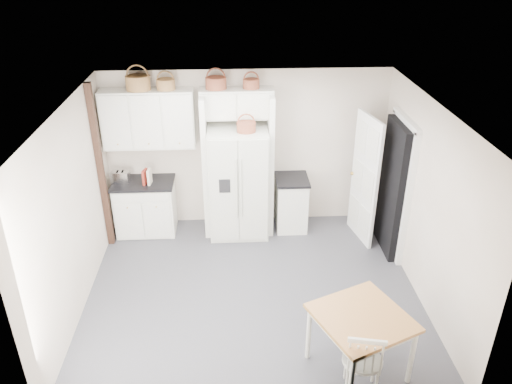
{
  "coord_description": "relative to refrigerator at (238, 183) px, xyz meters",
  "views": [
    {
      "loc": [
        -0.25,
        -5.51,
        4.38
      ],
      "look_at": [
        0.07,
        0.4,
        1.34
      ],
      "focal_mm": 35.0,
      "sensor_mm": 36.0,
      "label": 1
    }
  ],
  "objects": [
    {
      "name": "doorway_void",
      "position": [
        2.31,
        -0.61,
        0.13
      ],
      "size": [
        0.18,
        0.85,
        2.05
      ],
      "primitive_type": "cube",
      "color": "black",
      "rests_on": "floor"
    },
    {
      "name": "basket_bridge_a",
      "position": [
        -0.3,
        0.22,
        1.55
      ],
      "size": [
        0.31,
        0.31,
        0.17
      ],
      "primitive_type": "cylinder",
      "color": "brown",
      "rests_on": "bridge_cabinet"
    },
    {
      "name": "base_cab_right",
      "position": [
        0.87,
        0.09,
        -0.46
      ],
      "size": [
        0.49,
        0.59,
        0.86
      ],
      "primitive_type": "cube",
      "color": "silver",
      "rests_on": "floor"
    },
    {
      "name": "ceiling",
      "position": [
        0.15,
        -1.61,
        1.71
      ],
      "size": [
        4.5,
        4.5,
        0.0
      ],
      "primitive_type": "plane",
      "color": "white",
      "rests_on": "wall_back"
    },
    {
      "name": "basket_fridge_b",
      "position": [
        0.13,
        -0.1,
        0.97
      ],
      "size": [
        0.28,
        0.28,
        0.15
      ],
      "primitive_type": "cylinder",
      "color": "brown",
      "rests_on": "refrigerator"
    },
    {
      "name": "counter_right",
      "position": [
        0.87,
        0.09,
        -0.01
      ],
      "size": [
        0.53,
        0.63,
        0.04
      ],
      "primitive_type": "cube",
      "color": "black",
      "rests_on": "base_cab_right"
    },
    {
      "name": "fridge_panel_left",
      "position": [
        -0.51,
        0.09,
        0.26
      ],
      "size": [
        0.08,
        0.6,
        2.3
      ],
      "primitive_type": "cube",
      "color": "silver",
      "rests_on": "floor"
    },
    {
      "name": "floor",
      "position": [
        0.15,
        -1.61,
        -0.89
      ],
      "size": [
        4.5,
        4.5,
        0.0
      ],
      "primitive_type": "plane",
      "color": "#42424F",
      "rests_on": "ground"
    },
    {
      "name": "wall_right",
      "position": [
        2.4,
        -1.61,
        0.41
      ],
      "size": [
        0.0,
        4.0,
        4.0
      ],
      "primitive_type": "plane",
      "rotation": [
        1.57,
        0.0,
        -1.57
      ],
      "color": "#BEAB97",
      "rests_on": "floor"
    },
    {
      "name": "dining_table",
      "position": [
        1.26,
        -3.06,
        -0.51
      ],
      "size": [
        1.21,
        1.21,
        0.77
      ],
      "primitive_type": "cube",
      "rotation": [
        0.0,
        0.0,
        0.41
      ],
      "color": "#A8742C",
      "rests_on": "floor"
    },
    {
      "name": "upper_cabinet",
      "position": [
        -1.35,
        0.22,
        1.01
      ],
      "size": [
        1.4,
        0.34,
        0.9
      ],
      "primitive_type": "cube",
      "color": "silver",
      "rests_on": "wall_back"
    },
    {
      "name": "door_slab",
      "position": [
        1.95,
        -0.27,
        0.13
      ],
      "size": [
        0.21,
        0.79,
        2.05
      ],
      "primitive_type": "cube",
      "rotation": [
        0.0,
        0.0,
        -1.36
      ],
      "color": "white",
      "rests_on": "floor"
    },
    {
      "name": "fridge_panel_right",
      "position": [
        0.51,
        0.09,
        0.26
      ],
      "size": [
        0.08,
        0.6,
        2.3
      ],
      "primitive_type": "cube",
      "color": "silver",
      "rests_on": "floor"
    },
    {
      "name": "wall_back",
      "position": [
        0.15,
        0.39,
        0.41
      ],
      "size": [
        4.5,
        0.0,
        4.5
      ],
      "primitive_type": "plane",
      "rotation": [
        1.57,
        0.0,
        0.0
      ],
      "color": "#BEAB97",
      "rests_on": "floor"
    },
    {
      "name": "basket_bridge_b",
      "position": [
        0.22,
        0.22,
        1.53
      ],
      "size": [
        0.25,
        0.25,
        0.14
      ],
      "primitive_type": "cylinder",
      "color": "brown",
      "rests_on": "bridge_cabinet"
    },
    {
      "name": "counter_left",
      "position": [
        -1.52,
        0.09,
        -0.01
      ],
      "size": [
        0.97,
        0.63,
        0.04
      ],
      "primitive_type": "cube",
      "color": "black",
      "rests_on": "base_cab_left"
    },
    {
      "name": "toaster",
      "position": [
        -1.85,
        0.08,
        0.11
      ],
      "size": [
        0.3,
        0.2,
        0.19
      ],
      "primitive_type": "cube",
      "rotation": [
        0.0,
        0.0,
        -0.15
      ],
      "color": "silver",
      "rests_on": "counter_left"
    },
    {
      "name": "cookbook_red",
      "position": [
        -1.46,
        0.01,
        0.13
      ],
      "size": [
        0.07,
        0.17,
        0.24
      ],
      "primitive_type": "cube",
      "rotation": [
        0.0,
        0.0,
        -0.24
      ],
      "color": "maroon",
      "rests_on": "counter_left"
    },
    {
      "name": "basket_upper_c",
      "position": [
        -1.04,
        0.22,
        1.54
      ],
      "size": [
        0.27,
        0.27,
        0.16
      ],
      "primitive_type": "cylinder",
      "color": "brown",
      "rests_on": "upper_cabinet"
    },
    {
      "name": "wall_left",
      "position": [
        -2.1,
        -1.61,
        0.41
      ],
      "size": [
        0.0,
        4.0,
        4.0
      ],
      "primitive_type": "plane",
      "rotation": [
        1.57,
        0.0,
        1.57
      ],
      "color": "#BEAB97",
      "rests_on": "floor"
    },
    {
      "name": "windsor_chair",
      "position": [
        1.22,
        -3.36,
        -0.46
      ],
      "size": [
        0.49,
        0.46,
        0.87
      ],
      "primitive_type": "cube",
      "rotation": [
        0.0,
        0.0,
        -0.2
      ],
      "color": "silver",
      "rests_on": "floor"
    },
    {
      "name": "refrigerator",
      "position": [
        0.0,
        0.0,
        0.0
      ],
      "size": [
        0.92,
        0.74,
        1.78
      ],
      "primitive_type": "cube",
      "color": "silver",
      "rests_on": "floor"
    },
    {
      "name": "basket_upper_b",
      "position": [
        -1.45,
        0.22,
        1.57
      ],
      "size": [
        0.36,
        0.36,
        0.21
      ],
      "primitive_type": "cylinder",
      "color": "brown",
      "rests_on": "upper_cabinet"
    },
    {
      "name": "trim_post",
      "position": [
        -2.05,
        -0.26,
        0.41
      ],
      "size": [
        0.09,
        0.09,
        2.6
      ],
      "primitive_type": "cube",
      "color": "black",
      "rests_on": "floor"
    },
    {
      "name": "bridge_cabinet",
      "position": [
        -0.0,
        0.22,
        1.23
      ],
      "size": [
        1.12,
        0.34,
        0.45
      ],
      "primitive_type": "cube",
      "color": "silver",
      "rests_on": "wall_back"
    },
    {
      "name": "cookbook_cream",
      "position": [
        -1.39,
        0.01,
        0.14
      ],
      "size": [
        0.05,
        0.17,
        0.25
      ],
      "primitive_type": "cube",
      "rotation": [
        0.0,
        0.0,
        -0.1
      ],
      "color": "beige",
      "rests_on": "counter_left"
    },
    {
      "name": "base_cab_left",
      "position": [
        -1.52,
        0.09,
        -0.46
      ],
      "size": [
        0.93,
        0.59,
        0.86
      ],
      "primitive_type": "cube",
      "color": "silver",
      "rests_on": "floor"
    }
  ]
}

